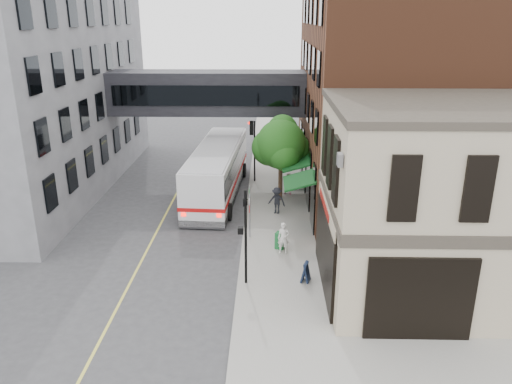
{
  "coord_description": "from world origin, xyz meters",
  "views": [
    {
      "loc": [
        1.34,
        -18.18,
        11.69
      ],
      "look_at": [
        0.78,
        5.1,
        3.47
      ],
      "focal_mm": 35.0,
      "sensor_mm": 36.0,
      "label": 1
    }
  ],
  "objects_px": {
    "bus": "(217,169)",
    "pedestrian_c": "(277,201)",
    "pedestrian_b": "(289,184)",
    "sandwich_board": "(306,272)",
    "pedestrian_a": "(283,238)",
    "newspaper_box": "(280,240)"
  },
  "relations": [
    {
      "from": "pedestrian_c",
      "to": "pedestrian_b",
      "type": "bearing_deg",
      "value": 97.91
    },
    {
      "from": "pedestrian_b",
      "to": "pedestrian_c",
      "type": "bearing_deg",
      "value": -94.42
    },
    {
      "from": "pedestrian_b",
      "to": "newspaper_box",
      "type": "height_order",
      "value": "pedestrian_b"
    },
    {
      "from": "pedestrian_a",
      "to": "pedestrian_c",
      "type": "distance_m",
      "value": 5.44
    },
    {
      "from": "pedestrian_a",
      "to": "pedestrian_b",
      "type": "xyz_separation_m",
      "value": [
        0.63,
        8.84,
        -0.06
      ]
    },
    {
      "from": "pedestrian_a",
      "to": "sandwich_board",
      "type": "bearing_deg",
      "value": -66.63
    },
    {
      "from": "pedestrian_c",
      "to": "bus",
      "type": "bearing_deg",
      "value": 159.16
    },
    {
      "from": "pedestrian_c",
      "to": "sandwich_board",
      "type": "height_order",
      "value": "pedestrian_c"
    },
    {
      "from": "bus",
      "to": "newspaper_box",
      "type": "bearing_deg",
      "value": -64.8
    },
    {
      "from": "bus",
      "to": "pedestrian_c",
      "type": "distance_m",
      "value": 5.58
    },
    {
      "from": "bus",
      "to": "pedestrian_c",
      "type": "relative_size",
      "value": 7.48
    },
    {
      "from": "newspaper_box",
      "to": "bus",
      "type": "bearing_deg",
      "value": 138.41
    },
    {
      "from": "pedestrian_c",
      "to": "sandwich_board",
      "type": "bearing_deg",
      "value": -59.37
    },
    {
      "from": "newspaper_box",
      "to": "sandwich_board",
      "type": "distance_m",
      "value": 3.61
    },
    {
      "from": "pedestrian_a",
      "to": "pedestrian_b",
      "type": "bearing_deg",
      "value": 91.66
    },
    {
      "from": "bus",
      "to": "pedestrian_b",
      "type": "relative_size",
      "value": 8.35
    },
    {
      "from": "pedestrian_b",
      "to": "newspaper_box",
      "type": "relative_size",
      "value": 1.68
    },
    {
      "from": "pedestrian_a",
      "to": "pedestrian_c",
      "type": "xyz_separation_m",
      "value": [
        -0.26,
        5.44,
        0.02
      ]
    },
    {
      "from": "newspaper_box",
      "to": "pedestrian_b",
      "type": "bearing_deg",
      "value": 107.81
    },
    {
      "from": "sandwich_board",
      "to": "pedestrian_b",
      "type": "bearing_deg",
      "value": 109.92
    },
    {
      "from": "pedestrian_a",
      "to": "pedestrian_c",
      "type": "relative_size",
      "value": 0.97
    },
    {
      "from": "pedestrian_c",
      "to": "sandwich_board",
      "type": "relative_size",
      "value": 1.79
    }
  ]
}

